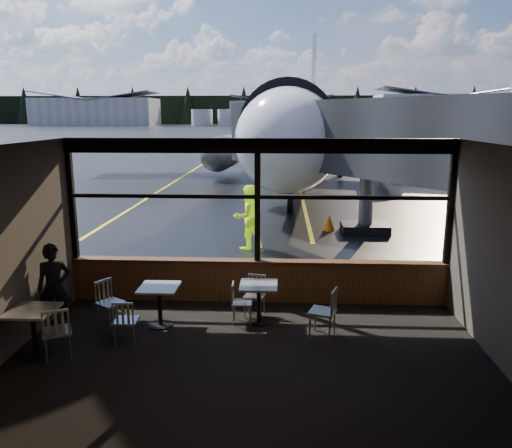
# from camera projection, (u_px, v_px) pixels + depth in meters

# --- Properties ---
(ground_plane) EXTENTS (520.00, 520.00, 0.00)m
(ground_plane) POSITION_uv_depth(u_px,v_px,m) (280.00, 131.00, 127.89)
(ground_plane) COLOR black
(ground_plane) RESTS_ON ground
(carpet_floor) EXTENTS (8.00, 6.00, 0.01)m
(carpet_floor) POSITION_uv_depth(u_px,v_px,m) (248.00, 370.00, 7.91)
(carpet_floor) COLOR black
(carpet_floor) RESTS_ON ground
(ceiling) EXTENTS (8.00, 6.00, 0.04)m
(ceiling) POSITION_uv_depth(u_px,v_px,m) (247.00, 148.00, 7.16)
(ceiling) COLOR #38332D
(ceiling) RESTS_ON ground
(wall_back) EXTENTS (8.00, 0.04, 3.50)m
(wall_back) POSITION_uv_depth(u_px,v_px,m) (226.00, 360.00, 4.61)
(wall_back) COLOR #463E38
(wall_back) RESTS_ON ground
(window_sill) EXTENTS (8.00, 0.28, 0.90)m
(window_sill) POSITION_uv_depth(u_px,v_px,m) (257.00, 281.00, 10.74)
(window_sill) COLOR #542F19
(window_sill) RESTS_ON ground
(window_header) EXTENTS (8.00, 0.18, 0.30)m
(window_header) POSITION_uv_depth(u_px,v_px,m) (258.00, 146.00, 10.12)
(window_header) COLOR black
(window_header) RESTS_ON ground
(mullion_left) EXTENTS (0.12, 0.12, 2.60)m
(mullion_left) POSITION_uv_depth(u_px,v_px,m) (72.00, 200.00, 10.57)
(mullion_left) COLOR black
(mullion_left) RESTS_ON ground
(mullion_centre) EXTENTS (0.12, 0.12, 2.60)m
(mullion_centre) POSITION_uv_depth(u_px,v_px,m) (258.00, 201.00, 10.37)
(mullion_centre) COLOR black
(mullion_centre) RESTS_ON ground
(mullion_right) EXTENTS (0.12, 0.12, 2.60)m
(mullion_right) POSITION_uv_depth(u_px,v_px,m) (451.00, 203.00, 10.17)
(mullion_right) COLOR black
(mullion_right) RESTS_ON ground
(window_transom) EXTENTS (8.00, 0.10, 0.08)m
(window_transom) POSITION_uv_depth(u_px,v_px,m) (258.00, 197.00, 10.35)
(window_transom) COLOR black
(window_transom) RESTS_ON ground
(airliner) EXTENTS (33.59, 39.10, 11.16)m
(airliner) POSITION_uv_depth(u_px,v_px,m) (306.00, 88.00, 31.24)
(airliner) COLOR white
(airliner) RESTS_ON ground_plane
(jet_bridge) EXTENTS (9.47, 11.58, 5.05)m
(jet_bridge) POSITION_uv_depth(u_px,v_px,m) (382.00, 162.00, 15.48)
(jet_bridge) COLOR #2C2C2E
(jet_bridge) RESTS_ON ground_plane
(cafe_table_near) EXTENTS (0.72, 0.72, 0.79)m
(cafe_table_near) POSITION_uv_depth(u_px,v_px,m) (259.00, 304.00, 9.63)
(cafe_table_near) COLOR gray
(cafe_table_near) RESTS_ON carpet_floor
(cafe_table_mid) EXTENTS (0.72, 0.72, 0.80)m
(cafe_table_mid) POSITION_uv_depth(u_px,v_px,m) (160.00, 306.00, 9.49)
(cafe_table_mid) COLOR #A7A299
(cafe_table_mid) RESTS_ON carpet_floor
(cafe_table_left) EXTENTS (0.75, 0.75, 0.82)m
(cafe_table_left) POSITION_uv_depth(u_px,v_px,m) (34.00, 333.00, 8.31)
(cafe_table_left) COLOR #A9A39C
(cafe_table_left) RESTS_ON carpet_floor
(chair_near_e) EXTENTS (0.65, 0.65, 0.93)m
(chair_near_e) POSITION_uv_depth(u_px,v_px,m) (323.00, 312.00, 9.03)
(chair_near_e) COLOR #B3AEA1
(chair_near_e) RESTS_ON carpet_floor
(chair_near_w) EXTENTS (0.46, 0.46, 0.82)m
(chair_near_w) POSITION_uv_depth(u_px,v_px,m) (242.00, 303.00, 9.63)
(chair_near_w) COLOR #B8B3A6
(chair_near_w) RESTS_ON carpet_floor
(chair_near_n) EXTENTS (0.54, 0.54, 0.84)m
(chair_near_n) POSITION_uv_depth(u_px,v_px,m) (255.00, 297.00, 9.94)
(chair_near_n) COLOR #A9A499
(chair_near_n) RESTS_ON carpet_floor
(chair_mid_s) EXTENTS (0.48, 0.48, 0.85)m
(chair_mid_s) POSITION_uv_depth(u_px,v_px,m) (126.00, 321.00, 8.75)
(chair_mid_s) COLOR #B8B2A6
(chair_mid_s) RESTS_ON carpet_floor
(chair_mid_w) EXTENTS (0.67, 0.67, 0.89)m
(chair_mid_w) POSITION_uv_depth(u_px,v_px,m) (110.00, 303.00, 9.51)
(chair_mid_w) COLOR #BCB6AA
(chair_mid_w) RESTS_ON carpet_floor
(chair_left_s) EXTENTS (0.69, 0.69, 0.94)m
(chair_left_s) POSITION_uv_depth(u_px,v_px,m) (57.00, 332.00, 8.20)
(chair_left_s) COLOR #B5AFA3
(chair_left_s) RESTS_ON carpet_floor
(passenger) EXTENTS (0.71, 0.60, 1.66)m
(passenger) POSITION_uv_depth(u_px,v_px,m) (54.00, 288.00, 9.25)
(passenger) COLOR black
(passenger) RESTS_ON carpet_floor
(ground_crew) EXTENTS (1.19, 1.14, 1.93)m
(ground_crew) POSITION_uv_depth(u_px,v_px,m) (248.00, 217.00, 14.93)
(ground_crew) COLOR #BFF219
(ground_crew) RESTS_ON ground_plane
(cone_nose) EXTENTS (0.40, 0.40, 0.56)m
(cone_nose) POSITION_uv_depth(u_px,v_px,m) (329.00, 223.00, 17.40)
(cone_nose) COLOR #E03B07
(cone_nose) RESTS_ON ground_plane
(hangar_left) EXTENTS (45.00, 18.00, 11.00)m
(hangar_left) POSITION_uv_depth(u_px,v_px,m) (96.00, 111.00, 188.77)
(hangar_left) COLOR silver
(hangar_left) RESTS_ON ground_plane
(hangar_mid) EXTENTS (38.00, 15.00, 10.00)m
(hangar_mid) POSITION_uv_depth(u_px,v_px,m) (281.00, 112.00, 190.22)
(hangar_mid) COLOR silver
(hangar_mid) RESTS_ON ground_plane
(hangar_right) EXTENTS (50.00, 20.00, 12.00)m
(hangar_right) POSITION_uv_depth(u_px,v_px,m) (447.00, 109.00, 180.15)
(hangar_right) COLOR silver
(hangar_right) RESTS_ON ground_plane
(fuel_tank_a) EXTENTS (8.00, 8.00, 6.00)m
(fuel_tank_a) POSITION_uv_depth(u_px,v_px,m) (202.00, 117.00, 189.24)
(fuel_tank_a) COLOR silver
(fuel_tank_a) RESTS_ON ground_plane
(fuel_tank_b) EXTENTS (8.00, 8.00, 6.00)m
(fuel_tank_b) POSITION_uv_depth(u_px,v_px,m) (228.00, 117.00, 188.74)
(fuel_tank_b) COLOR silver
(fuel_tank_b) RESTS_ON ground_plane
(fuel_tank_c) EXTENTS (8.00, 8.00, 6.00)m
(fuel_tank_c) POSITION_uv_depth(u_px,v_px,m) (255.00, 117.00, 188.23)
(fuel_tank_c) COLOR silver
(fuel_tank_c) RESTS_ON ground_plane
(treeline) EXTENTS (360.00, 3.00, 12.00)m
(treeline) POSITION_uv_depth(u_px,v_px,m) (281.00, 110.00, 214.40)
(treeline) COLOR black
(treeline) RESTS_ON ground_plane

